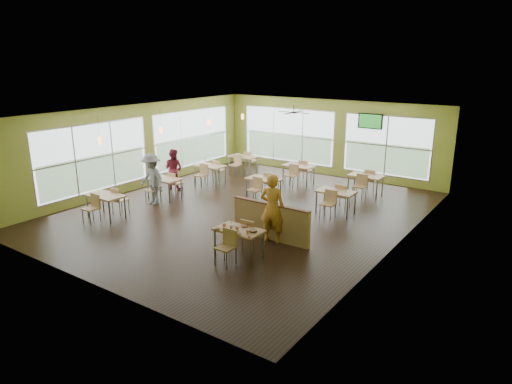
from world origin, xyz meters
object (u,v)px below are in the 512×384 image
man_plaid (272,208)px  food_basket (253,231)px  half_wall_divider (271,221)px  main_table (239,234)px

man_plaid → food_basket: 1.33m
half_wall_divider → main_table: bearing=-90.0°
man_plaid → half_wall_divider: bearing=-54.1°
half_wall_divider → man_plaid: 0.46m
main_table → food_basket: size_ratio=7.02×
food_basket → main_table: bearing=-171.8°
main_table → half_wall_divider: bearing=90.0°
food_basket → man_plaid: bearing=102.2°
main_table → food_basket: 0.42m
half_wall_divider → food_basket: size_ratio=11.09×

